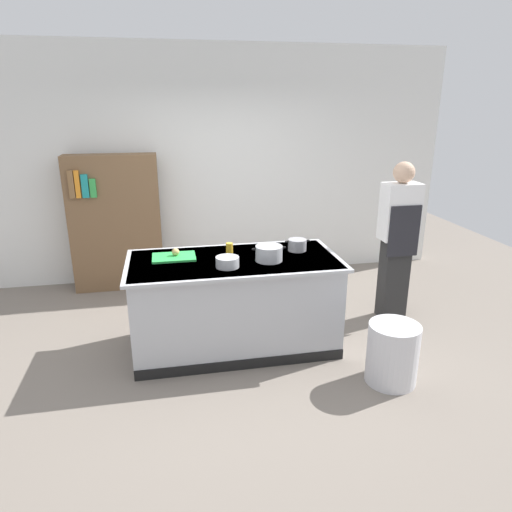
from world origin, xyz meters
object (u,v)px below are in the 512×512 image
object	(u,v)px
onion	(176,252)
bookshelf	(116,223)
person_chef	(398,238)
mixing_bowl	(227,262)
trash_bin	(392,353)
stock_pot	(269,253)
juice_cup	(229,248)
sauce_pan	(297,245)

from	to	relation	value
onion	bookshelf	distance (m)	1.79
person_chef	onion	bearing A→B (deg)	102.13
mixing_bowl	trash_bin	size ratio (longest dim) A/B	0.39
mixing_bowl	person_chef	world-z (taller)	person_chef
mixing_bowl	trash_bin	xyz separation A→B (m)	(1.31, -0.67, -0.68)
stock_pot	trash_bin	size ratio (longest dim) A/B	0.59
mixing_bowl	trash_bin	world-z (taller)	mixing_bowl
mixing_bowl	person_chef	size ratio (longest dim) A/B	0.12
onion	mixing_bowl	distance (m)	0.57
mixing_bowl	person_chef	xyz separation A→B (m)	(1.90, 0.51, -0.03)
onion	juice_cup	world-z (taller)	juice_cup
onion	trash_bin	bearing A→B (deg)	-30.46
juice_cup	bookshelf	distance (m)	2.01
mixing_bowl	juice_cup	xyz separation A→B (m)	(0.07, 0.40, 0.00)
sauce_pan	mixing_bowl	xyz separation A→B (m)	(-0.74, -0.34, -0.01)
mixing_bowl	bookshelf	world-z (taller)	bookshelf
onion	juice_cup	distance (m)	0.52
sauce_pan	bookshelf	xyz separation A→B (m)	(-1.88, 1.66, -0.10)
juice_cup	trash_bin	size ratio (longest dim) A/B	0.19
bookshelf	mixing_bowl	bearing A→B (deg)	-60.40
mixing_bowl	bookshelf	bearing A→B (deg)	119.60
trash_bin	sauce_pan	bearing A→B (deg)	119.14
mixing_bowl	bookshelf	distance (m)	2.30
juice_cup	person_chef	xyz separation A→B (m)	(1.83, 0.12, -0.04)
stock_pot	juice_cup	distance (m)	0.44
juice_cup	bookshelf	xyz separation A→B (m)	(-1.21, 1.60, -0.10)
sauce_pan	trash_bin	distance (m)	1.35
mixing_bowl	bookshelf	xyz separation A→B (m)	(-1.14, 2.00, -0.09)
stock_pot	mixing_bowl	distance (m)	0.41
mixing_bowl	person_chef	distance (m)	1.97
onion	juice_cup	xyz separation A→B (m)	(0.52, 0.04, -0.01)
trash_bin	person_chef	world-z (taller)	person_chef
juice_cup	sauce_pan	bearing A→B (deg)	-4.38
onion	juice_cup	bearing A→B (deg)	4.26
bookshelf	juice_cup	bearing A→B (deg)	-52.98
bookshelf	stock_pot	bearing A→B (deg)	-51.08
stock_pot	trash_bin	world-z (taller)	stock_pot
stock_pot	trash_bin	distance (m)	1.38
trash_bin	bookshelf	distance (m)	3.67
onion	stock_pot	size ratio (longest dim) A/B	0.22
trash_bin	juice_cup	bearing A→B (deg)	139.13
stock_pot	person_chef	world-z (taller)	person_chef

